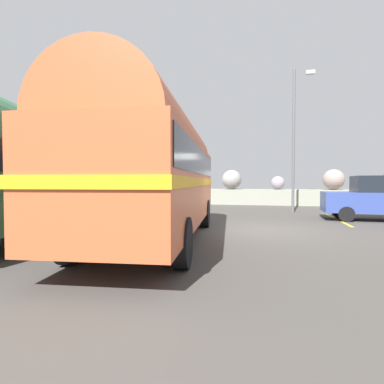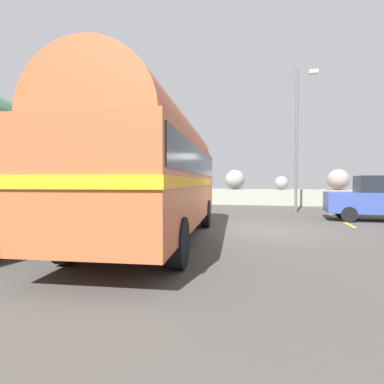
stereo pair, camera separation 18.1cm
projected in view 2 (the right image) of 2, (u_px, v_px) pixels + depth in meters
ground at (259, 230)px, 10.16m from camera, size 32.00×26.00×0.02m
breakwater at (263, 195)px, 21.57m from camera, size 31.36×2.51×2.48m
vintage_coach at (156, 167)px, 8.30m from camera, size 3.28×8.79×3.70m
second_coach at (32, 168)px, 9.42m from camera, size 4.37×8.91×3.70m
parked_car_nearest at (381, 198)px, 12.41m from camera, size 4.17×1.88×1.86m
lamp_post at (298, 133)px, 15.65m from camera, size 1.12×0.54×7.44m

